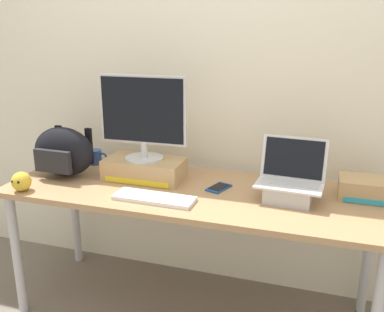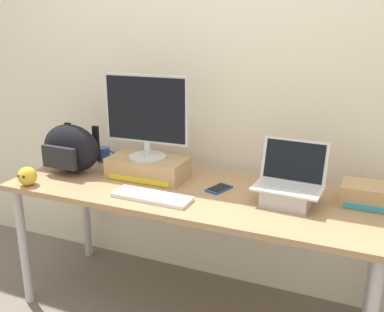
{
  "view_description": "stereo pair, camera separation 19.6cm",
  "coord_description": "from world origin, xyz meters",
  "px_view_note": "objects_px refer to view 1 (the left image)",
  "views": [
    {
      "loc": [
        0.65,
        -2.02,
        1.58
      ],
      "look_at": [
        0.0,
        0.0,
        0.92
      ],
      "focal_mm": 40.89,
      "sensor_mm": 36.0,
      "label": 1
    },
    {
      "loc": [
        0.83,
        -1.95,
        1.58
      ],
      "look_at": [
        0.0,
        0.0,
        0.92
      ],
      "focal_mm": 40.89,
      "sensor_mm": 36.0,
      "label": 2
    }
  ],
  "objects_px": {
    "toner_box_yellow": "(145,169)",
    "open_laptop": "(290,187)",
    "plush_toy": "(21,181)",
    "toner_box_cyan": "(373,189)",
    "desktop_monitor": "(143,117)",
    "coffee_mug": "(95,157)",
    "external_keyboard": "(154,198)",
    "messenger_backpack": "(64,152)",
    "cell_phone": "(219,188)"
  },
  "relations": [
    {
      "from": "desktop_monitor",
      "to": "open_laptop",
      "type": "distance_m",
      "value": 0.84
    },
    {
      "from": "toner_box_yellow",
      "to": "toner_box_cyan",
      "type": "bearing_deg",
      "value": 3.47
    },
    {
      "from": "desktop_monitor",
      "to": "open_laptop",
      "type": "bearing_deg",
      "value": -5.91
    },
    {
      "from": "toner_box_yellow",
      "to": "messenger_backpack",
      "type": "height_order",
      "value": "messenger_backpack"
    },
    {
      "from": "open_laptop",
      "to": "toner_box_cyan",
      "type": "relative_size",
      "value": 1.03
    },
    {
      "from": "plush_toy",
      "to": "toner_box_cyan",
      "type": "distance_m",
      "value": 1.76
    },
    {
      "from": "external_keyboard",
      "to": "toner_box_cyan",
      "type": "relative_size",
      "value": 1.26
    },
    {
      "from": "desktop_monitor",
      "to": "coffee_mug",
      "type": "bearing_deg",
      "value": 157.16
    },
    {
      "from": "cell_phone",
      "to": "open_laptop",
      "type": "bearing_deg",
      "value": 13.33
    },
    {
      "from": "external_keyboard",
      "to": "messenger_backpack",
      "type": "bearing_deg",
      "value": 164.54
    },
    {
      "from": "open_laptop",
      "to": "coffee_mug",
      "type": "xyz_separation_m",
      "value": [
        -1.19,
        0.21,
        -0.02
      ]
    },
    {
      "from": "cell_phone",
      "to": "desktop_monitor",
      "type": "bearing_deg",
      "value": -164.45
    },
    {
      "from": "external_keyboard",
      "to": "messenger_backpack",
      "type": "xyz_separation_m",
      "value": [
        -0.62,
        0.19,
        0.13
      ]
    },
    {
      "from": "cell_phone",
      "to": "plush_toy",
      "type": "bearing_deg",
      "value": -141.98
    },
    {
      "from": "desktop_monitor",
      "to": "coffee_mug",
      "type": "distance_m",
      "value": 0.52
    },
    {
      "from": "open_laptop",
      "to": "cell_phone",
      "type": "distance_m",
      "value": 0.37
    },
    {
      "from": "external_keyboard",
      "to": "messenger_backpack",
      "type": "height_order",
      "value": "messenger_backpack"
    },
    {
      "from": "toner_box_yellow",
      "to": "desktop_monitor",
      "type": "distance_m",
      "value": 0.29
    },
    {
      "from": "messenger_backpack",
      "to": "cell_phone",
      "type": "xyz_separation_m",
      "value": [
        0.88,
        0.06,
        -0.13
      ]
    },
    {
      "from": "external_keyboard",
      "to": "cell_phone",
      "type": "xyz_separation_m",
      "value": [
        0.26,
        0.24,
        -0.01
      ]
    },
    {
      "from": "toner_box_yellow",
      "to": "desktop_monitor",
      "type": "relative_size",
      "value": 0.9
    },
    {
      "from": "toner_box_yellow",
      "to": "cell_phone",
      "type": "bearing_deg",
      "value": -3.25
    },
    {
      "from": "messenger_backpack",
      "to": "toner_box_cyan",
      "type": "height_order",
      "value": "messenger_backpack"
    },
    {
      "from": "toner_box_yellow",
      "to": "external_keyboard",
      "type": "relative_size",
      "value": 1.07
    },
    {
      "from": "messenger_backpack",
      "to": "plush_toy",
      "type": "xyz_separation_m",
      "value": [
        -0.07,
        -0.28,
        -0.09
      ]
    },
    {
      "from": "desktop_monitor",
      "to": "cell_phone",
      "type": "relative_size",
      "value": 3.03
    },
    {
      "from": "cell_phone",
      "to": "toner_box_yellow",
      "type": "bearing_deg",
      "value": -164.6
    },
    {
      "from": "toner_box_yellow",
      "to": "plush_toy",
      "type": "bearing_deg",
      "value": -145.65
    },
    {
      "from": "toner_box_yellow",
      "to": "plush_toy",
      "type": "relative_size",
      "value": 4.3
    },
    {
      "from": "messenger_backpack",
      "to": "plush_toy",
      "type": "height_order",
      "value": "messenger_backpack"
    },
    {
      "from": "toner_box_yellow",
      "to": "open_laptop",
      "type": "xyz_separation_m",
      "value": [
        0.79,
        -0.06,
        0.01
      ]
    },
    {
      "from": "coffee_mug",
      "to": "desktop_monitor",
      "type": "bearing_deg",
      "value": -21.05
    },
    {
      "from": "plush_toy",
      "to": "cell_phone",
      "type": "bearing_deg",
      "value": 19.37
    },
    {
      "from": "external_keyboard",
      "to": "plush_toy",
      "type": "distance_m",
      "value": 0.7
    },
    {
      "from": "messenger_backpack",
      "to": "toner_box_cyan",
      "type": "bearing_deg",
      "value": 6.86
    },
    {
      "from": "desktop_monitor",
      "to": "cell_phone",
      "type": "bearing_deg",
      "value": -4.89
    },
    {
      "from": "cell_phone",
      "to": "toner_box_cyan",
      "type": "relative_size",
      "value": 0.5
    },
    {
      "from": "coffee_mug",
      "to": "cell_phone",
      "type": "relative_size",
      "value": 0.78
    },
    {
      "from": "messenger_backpack",
      "to": "toner_box_cyan",
      "type": "xyz_separation_m",
      "value": [
        1.63,
        0.15,
        -0.09
      ]
    },
    {
      "from": "messenger_backpack",
      "to": "desktop_monitor",
      "type": "bearing_deg",
      "value": 11.45
    },
    {
      "from": "desktop_monitor",
      "to": "open_laptop",
      "type": "relative_size",
      "value": 1.46
    },
    {
      "from": "plush_toy",
      "to": "messenger_backpack",
      "type": "bearing_deg",
      "value": 75.34
    },
    {
      "from": "toner_box_yellow",
      "to": "open_laptop",
      "type": "bearing_deg",
      "value": -4.2
    },
    {
      "from": "desktop_monitor",
      "to": "plush_toy",
      "type": "relative_size",
      "value": 4.78
    },
    {
      "from": "messenger_backpack",
      "to": "toner_box_cyan",
      "type": "relative_size",
      "value": 1.16
    },
    {
      "from": "plush_toy",
      "to": "toner_box_cyan",
      "type": "bearing_deg",
      "value": 14.21
    },
    {
      "from": "messenger_backpack",
      "to": "plush_toy",
      "type": "distance_m",
      "value": 0.3
    },
    {
      "from": "external_keyboard",
      "to": "toner_box_cyan",
      "type": "xyz_separation_m",
      "value": [
        1.01,
        0.34,
        0.04
      ]
    },
    {
      "from": "open_laptop",
      "to": "external_keyboard",
      "type": "xyz_separation_m",
      "value": [
        -0.63,
        -0.21,
        -0.05
      ]
    },
    {
      "from": "desktop_monitor",
      "to": "toner_box_cyan",
      "type": "xyz_separation_m",
      "value": [
        1.18,
        0.07,
        -0.3
      ]
    }
  ]
}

